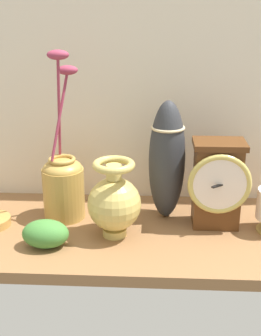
# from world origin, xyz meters

# --- Properties ---
(ground_plane) EXTENTS (1.00, 0.36, 0.02)m
(ground_plane) POSITION_xyz_m (0.00, 0.00, -0.01)
(ground_plane) COLOR olive
(back_wall) EXTENTS (1.20, 0.02, 0.65)m
(back_wall) POSITION_xyz_m (0.00, 0.18, 0.33)
(back_wall) COLOR beige
(back_wall) RESTS_ON ground_plane
(mantel_clock) EXTENTS (0.13, 0.10, 0.19)m
(mantel_clock) POSITION_xyz_m (0.18, 0.03, 0.10)
(mantel_clock) COLOR #542F14
(mantel_clock) RESTS_ON ground_plane
(brass_vase_bulbous) EXTENTS (0.11, 0.11, 0.16)m
(brass_vase_bulbous) POSITION_xyz_m (-0.04, -0.03, 0.08)
(brass_vase_bulbous) COLOR tan
(brass_vase_bulbous) RESTS_ON ground_plane
(brass_vase_jar) EXTENTS (0.09, 0.09, 0.37)m
(brass_vase_jar) POSITION_xyz_m (-0.16, 0.05, 0.09)
(brass_vase_jar) COLOR #BA9244
(brass_vase_jar) RESTS_ON ground_plane
(tall_ceramic_vase) EXTENTS (0.08, 0.08, 0.27)m
(tall_ceramic_vase) POSITION_xyz_m (0.07, 0.07, 0.14)
(tall_ceramic_vase) COLOR #2E3034
(tall_ceramic_vase) RESTS_ON ground_plane
(ivy_sprig) EXTENTS (0.09, 0.07, 0.06)m
(ivy_sprig) POSITION_xyz_m (-0.17, -0.08, 0.03)
(ivy_sprig) COLOR #407F35
(ivy_sprig) RESTS_ON ground_plane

